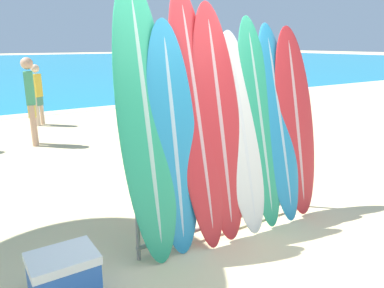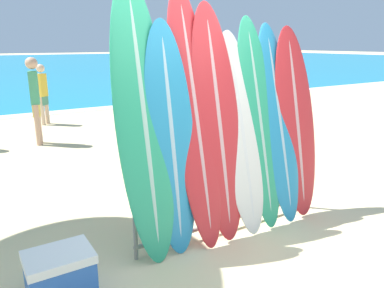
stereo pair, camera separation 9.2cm
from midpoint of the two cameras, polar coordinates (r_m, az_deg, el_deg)
name	(u,v)px [view 1 (the left image)]	position (r m, az deg, el deg)	size (l,w,h in m)	color
ground_plane	(246,259)	(3.81, 7.50, -16.92)	(160.00, 160.00, 0.00)	beige
surfboard_rack	(232,193)	(4.13, 5.44, -7.45)	(2.29, 0.04, 0.79)	gray
surfboard_slot_0	(146,123)	(3.44, -7.77, 3.12)	(0.55, 0.60, 2.61)	#289E70
surfboard_slot_1	(173,140)	(3.56, -3.58, 0.57)	(0.51, 0.43, 2.25)	teal
surfboard_slot_2	(197,118)	(3.73, 0.01, 3.93)	(0.49, 0.75, 2.58)	red
surfboard_slot_3	(219,123)	(3.86, 3.47, 3.21)	(0.55, 0.62, 2.44)	red
surfboard_slot_4	(242,133)	(4.06, 6.96, 1.72)	(0.51, 0.66, 2.16)	silver
surfboard_slot_5	(260,122)	(4.24, 9.65, 3.27)	(0.48, 0.66, 2.32)	#289E70
surfboard_slot_6	(278,123)	(4.43, 12.46, 3.21)	(0.49, 0.69, 2.25)	teal
surfboard_slot_7	(295,122)	(4.61, 14.92, 3.32)	(0.60, 0.55, 2.22)	red
person_mid_beach	(31,98)	(8.14, -23.67, 6.40)	(0.23, 0.29, 1.75)	tan
person_far_left	(37,92)	(10.14, -22.73, 7.26)	(0.26, 0.24, 1.51)	beige
person_far_right	(168,85)	(9.46, -3.94, 8.92)	(0.24, 0.30, 1.82)	beige
cooler_box	(64,276)	(3.37, -19.71, -18.45)	(0.53, 0.40, 0.40)	#2D60B7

